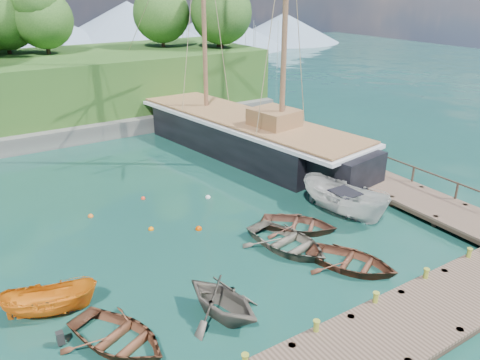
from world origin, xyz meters
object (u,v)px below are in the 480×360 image
at_px(rowboat_4, 298,230).
at_px(schooner, 241,136).
at_px(rowboat_0, 119,344).
at_px(rowboat_3, 287,248).
at_px(cabin_boat_white, 343,215).
at_px(rowboat_1, 222,316).
at_px(motorboat_orange, 52,314).
at_px(rowboat_2, 351,268).

relative_size(rowboat_4, schooner, 0.14).
xyz_separation_m(rowboat_0, rowboat_3, (9.17, 1.96, 0.00)).
xyz_separation_m(cabin_boat_white, schooner, (1.02, 12.15, 1.20)).
relative_size(rowboat_0, cabin_boat_white, 0.75).
height_order(rowboat_0, rowboat_4, rowboat_0).
bearing_deg(rowboat_1, rowboat_3, 12.56).
bearing_deg(rowboat_4, schooner, 29.30).
xyz_separation_m(rowboat_0, rowboat_1, (3.92, -0.69, 0.00)).
bearing_deg(motorboat_orange, rowboat_2, -88.08).
distance_m(rowboat_0, rowboat_3, 9.38).
height_order(rowboat_3, rowboat_4, rowboat_3).
relative_size(rowboat_2, rowboat_4, 1.04).
distance_m(rowboat_0, rowboat_4, 11.24).
distance_m(rowboat_1, motorboat_orange, 6.69).
distance_m(rowboat_4, motorboat_orange, 12.45).
height_order(rowboat_0, schooner, schooner).
distance_m(rowboat_2, schooner, 16.81).
relative_size(rowboat_0, rowboat_4, 1.04).
bearing_deg(motorboat_orange, rowboat_4, -69.68).
height_order(rowboat_2, rowboat_3, rowboat_3).
height_order(motorboat_orange, schooner, schooner).
xyz_separation_m(rowboat_1, schooner, (11.05, 15.91, 1.20)).
xyz_separation_m(rowboat_2, rowboat_4, (0.22, 4.06, 0.00)).
bearing_deg(rowboat_1, schooner, 41.04).
relative_size(rowboat_1, motorboat_orange, 0.96).
bearing_deg(rowboat_0, motorboat_orange, 92.87).
height_order(rowboat_2, rowboat_4, rowboat_2).
bearing_deg(cabin_boat_white, rowboat_1, -168.99).
bearing_deg(rowboat_4, rowboat_1, 167.17).
distance_m(rowboat_2, motorboat_orange, 12.86).
relative_size(rowboat_0, rowboat_1, 1.16).
bearing_deg(schooner, rowboat_3, -122.69).
bearing_deg(rowboat_2, rowboat_0, 148.13).
height_order(rowboat_0, rowboat_1, rowboat_1).
bearing_deg(cabin_boat_white, rowboat_3, -176.39).
distance_m(rowboat_3, cabin_boat_white, 4.91).
distance_m(rowboat_4, schooner, 12.87).
height_order(rowboat_0, cabin_boat_white, cabin_boat_white).
height_order(rowboat_1, rowboat_3, rowboat_1).
distance_m(rowboat_2, cabin_boat_white, 5.25).
bearing_deg(rowboat_2, schooner, 48.11).
xyz_separation_m(rowboat_4, cabin_boat_white, (3.15, -0.03, 0.00)).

